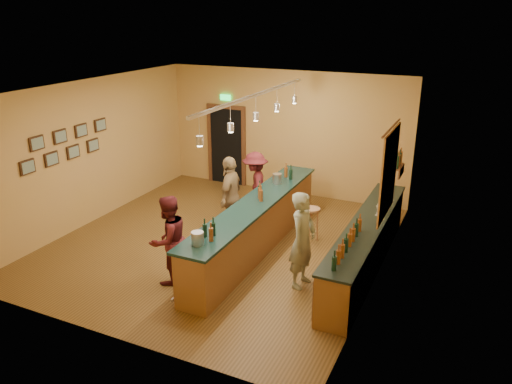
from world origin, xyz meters
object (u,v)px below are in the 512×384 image
at_px(tasting_bar, 256,223).
at_px(bar_stool, 312,215).
at_px(bartender, 303,240).
at_px(customer_a, 169,240).
at_px(customer_c, 255,186).
at_px(customer_b, 231,196).
at_px(back_counter, 366,245).

height_order(tasting_bar, bar_stool, tasting_bar).
xyz_separation_m(tasting_bar, bartender, (1.30, -0.87, 0.26)).
height_order(bartender, customer_a, bartender).
relative_size(tasting_bar, customer_c, 3.22).
bearing_deg(customer_c, bar_stool, 45.17).
bearing_deg(tasting_bar, customer_a, -116.26).
height_order(tasting_bar, bartender, bartender).
distance_m(tasting_bar, bar_stool, 1.26).
bearing_deg(bartender, customer_c, 45.86).
distance_m(customer_b, customer_c, 1.06).
xyz_separation_m(customer_a, bar_stool, (1.72, 2.67, -0.23)).
distance_m(bartender, customer_c, 3.15).
bearing_deg(tasting_bar, back_counter, 4.77).
height_order(tasting_bar, customer_a, customer_a).
bearing_deg(bar_stool, customer_a, -122.78).
distance_m(bartender, customer_b, 2.52).
relative_size(back_counter, tasting_bar, 0.89).
bearing_deg(bartender, customer_b, 63.02).
distance_m(bartender, bar_stool, 1.87).
bearing_deg(bar_stool, back_counter, -29.34).
bearing_deg(bar_stool, bartender, -76.14).
bearing_deg(customer_a, bartender, 126.76).
bearing_deg(customer_b, tasting_bar, 50.78).
bearing_deg(back_counter, bar_stool, 150.66).
relative_size(bartender, customer_b, 0.99).
xyz_separation_m(tasting_bar, customer_c, (-0.73, 1.54, 0.18)).
relative_size(tasting_bar, bartender, 2.94).
bearing_deg(bar_stool, customer_c, 158.77).
xyz_separation_m(customer_a, customer_c, (0.13, 3.29, -0.02)).
distance_m(customer_a, customer_c, 3.29).
relative_size(customer_b, customer_c, 1.11).
relative_size(back_counter, customer_c, 2.88).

